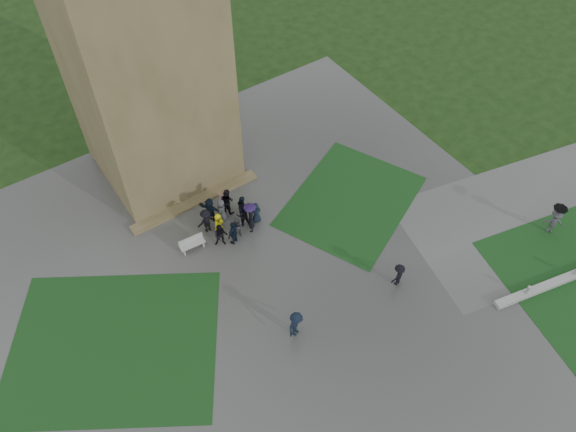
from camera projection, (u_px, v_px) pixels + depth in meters
ground at (286, 321)px, 31.10m from camera, size 120.00×120.00×0.00m
plaza at (267, 295)px, 32.16m from camera, size 34.00×34.00×0.02m
lawn_inset_left at (114, 345)px, 30.14m from camera, size 14.10×13.46×0.01m
lawn_inset_right at (351, 201)px, 36.82m from camera, size 11.12×10.15×0.01m
tower at (140, 52)px, 32.21m from camera, size 8.00×8.00×18.00m
tower_plinth at (196, 201)px, 36.65m from camera, size 9.00×0.80×0.22m
bench at (192, 243)px, 33.98m from camera, size 1.59×0.60×0.91m
visitor_cluster at (226, 216)px, 34.61m from camera, size 3.92×3.78×2.63m
pedestrian_mid at (296, 324)px, 29.88m from camera, size 1.37×1.05×1.89m
pedestrian_near at (398, 275)px, 32.07m from camera, size 1.15×0.74×1.65m
pedestrian_path at (555, 218)px, 34.27m from camera, size 1.27×1.28×2.38m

